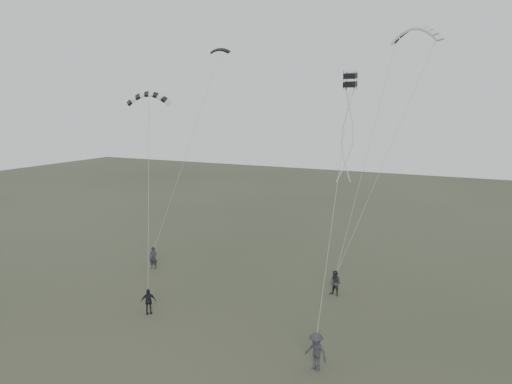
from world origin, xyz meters
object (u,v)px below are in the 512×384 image
at_px(flyer_right, 335,283).
at_px(kite_dark_small, 220,50).
at_px(kite_pale_large, 416,28).
at_px(flyer_far, 316,351).
at_px(kite_striped, 149,94).
at_px(flyer_left, 153,258).
at_px(flyer_center, 148,301).
at_px(kite_box, 350,80).

bearing_deg(flyer_right, kite_dark_small, 177.59).
bearing_deg(kite_pale_large, flyer_far, -79.94).
bearing_deg(kite_striped, flyer_left, 97.30).
relative_size(kite_dark_small, kite_striped, 0.53).
relative_size(flyer_right, kite_pale_large, 0.47).
bearing_deg(flyer_right, kite_pale_large, 79.49).
height_order(kite_pale_large, kite_striped, kite_pale_large).
relative_size(flyer_center, kite_box, 2.13).
distance_m(kite_striped, kite_box, 13.28).
xyz_separation_m(flyer_far, kite_striped, (-13.66, 5.78, 12.02)).
xyz_separation_m(kite_striped, kite_box, (13.27, 0.01, 0.60)).
distance_m(kite_dark_small, kite_box, 14.19).
height_order(kite_dark_small, kite_striped, kite_dark_small).
xyz_separation_m(kite_dark_small, kite_box, (12.00, -7.03, -2.81)).
bearing_deg(flyer_left, kite_dark_small, 32.68).
height_order(flyer_center, flyer_far, flyer_far).
bearing_deg(flyer_far, kite_box, 110.85).
bearing_deg(flyer_center, kite_box, -24.69).
bearing_deg(flyer_center, flyer_far, -54.39).
relative_size(flyer_center, flyer_far, 0.84).
bearing_deg(kite_striped, kite_dark_small, 47.52).
relative_size(flyer_right, flyer_center, 1.09).
xyz_separation_m(flyer_right, flyer_center, (-9.11, -7.63, -0.07)).
distance_m(flyer_center, kite_striped, 13.10).
distance_m(kite_dark_small, kite_pale_large, 14.02).
bearing_deg(flyer_right, kite_striped, -147.06).
relative_size(kite_dark_small, kite_box, 2.06).
xyz_separation_m(flyer_far, kite_dark_small, (-12.39, 12.82, 15.43)).
distance_m(flyer_left, kite_box, 20.25).
bearing_deg(flyer_left, kite_pale_large, 5.13).
relative_size(flyer_left, kite_striped, 0.61).
height_order(flyer_right, kite_pale_large, kite_pale_large).
bearing_deg(kite_dark_small, kite_pale_large, -1.49).
xyz_separation_m(flyer_center, kite_pale_large, (12.33, 14.07, 16.63)).
bearing_deg(flyer_center, kite_pale_large, 3.15).
relative_size(kite_pale_large, kite_striped, 1.28).
bearing_deg(kite_pale_large, kite_box, -84.78).
height_order(flyer_right, flyer_center, flyer_right).
relative_size(flyer_far, kite_box, 2.54).
height_order(kite_striped, kite_box, kite_box).
distance_m(flyer_right, flyer_center, 11.88).
distance_m(flyer_right, kite_dark_small, 19.01).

